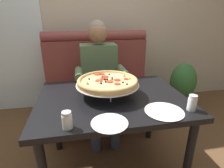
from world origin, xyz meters
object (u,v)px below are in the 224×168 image
at_px(plate_near_right, 164,110).
at_px(shaker_oregano, 192,104).
at_px(booth_bench, 99,90).
at_px(potted_plant, 183,85).
at_px(shaker_pepper_flakes, 67,121).
at_px(plate_near_left, 110,122).
at_px(dining_table, 112,107).
at_px(pizza, 108,82).
at_px(diner_main, 100,74).

bearing_deg(plate_near_right, shaker_oregano, -3.14).
bearing_deg(booth_bench, potted_plant, 0.41).
relative_size(shaker_pepper_flakes, plate_near_left, 0.46).
height_order(dining_table, shaker_oregano, shaker_oregano).
bearing_deg(plate_near_right, pizza, 133.44).
bearing_deg(diner_main, potted_plant, 12.67).
bearing_deg(shaker_pepper_flakes, shaker_oregano, 3.65).
bearing_deg(dining_table, booth_bench, 90.00).
height_order(booth_bench, dining_table, booth_bench).
height_order(shaker_pepper_flakes, potted_plant, shaker_pepper_flakes).
distance_m(diner_main, potted_plant, 1.29).
bearing_deg(shaker_oregano, booth_bench, 112.02).
height_order(pizza, potted_plant, pizza).
height_order(pizza, plate_near_left, pizza).
height_order(plate_near_left, plate_near_right, same).
bearing_deg(shaker_pepper_flakes, plate_near_right, 5.72).
distance_m(dining_table, diner_main, 0.63).
bearing_deg(pizza, potted_plant, 34.83).
height_order(dining_table, diner_main, diner_main).
xyz_separation_m(pizza, potted_plant, (1.23, 0.86, -0.45)).
relative_size(shaker_oregano, potted_plant, 0.15).
bearing_deg(shaker_oregano, pizza, 145.64).
relative_size(booth_bench, shaker_oregano, 12.57).
height_order(dining_table, plate_near_right, plate_near_right).
bearing_deg(shaker_pepper_flakes, pizza, 53.36).
bearing_deg(shaker_pepper_flakes, dining_table, 47.71).
distance_m(booth_bench, diner_main, 0.41).
bearing_deg(diner_main, pizza, -91.11).
bearing_deg(pizza, dining_table, -59.98).
distance_m(dining_table, plate_near_right, 0.43).
bearing_deg(booth_bench, shaker_pepper_flakes, -104.52).
relative_size(pizza, potted_plant, 0.71).
relative_size(shaker_pepper_flakes, potted_plant, 0.15).
bearing_deg(plate_near_right, shaker_pepper_flakes, -174.28).
xyz_separation_m(shaker_oregano, plate_near_right, (-0.19, 0.01, -0.04)).
bearing_deg(shaker_oregano, dining_table, 147.87).
bearing_deg(booth_bench, plate_near_right, -76.06).
xyz_separation_m(shaker_pepper_flakes, shaker_oregano, (0.81, 0.05, 0.00)).
distance_m(shaker_pepper_flakes, plate_near_right, 0.62).
xyz_separation_m(dining_table, plate_near_left, (-0.08, -0.36, 0.10)).
height_order(shaker_oregano, potted_plant, shaker_oregano).
xyz_separation_m(pizza, shaker_oregano, (0.51, -0.35, -0.07)).
distance_m(diner_main, plate_near_right, 0.97).
bearing_deg(shaker_oregano, shaker_pepper_flakes, -176.35).
height_order(booth_bench, diner_main, diner_main).
bearing_deg(booth_bench, pizza, -91.74).
distance_m(shaker_pepper_flakes, potted_plant, 2.02).
bearing_deg(plate_near_right, potted_plant, 52.68).
xyz_separation_m(shaker_pepper_flakes, plate_near_right, (0.62, 0.06, -0.03)).
xyz_separation_m(booth_bench, pizza, (-0.03, -0.85, 0.44)).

